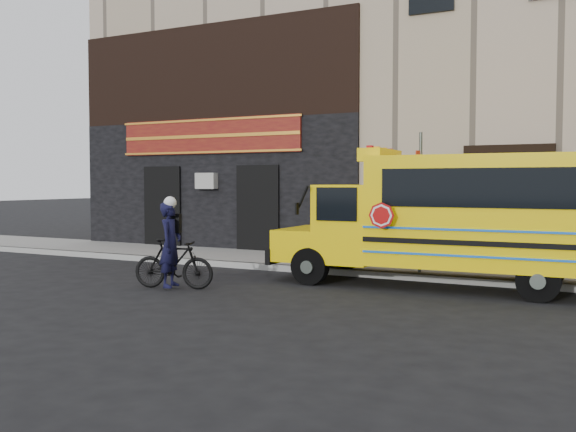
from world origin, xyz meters
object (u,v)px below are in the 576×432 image
(school_bus, at_px, (453,216))
(bicycle, at_px, (174,264))
(sign_pole, at_px, (420,199))
(cyclist, at_px, (170,247))

(school_bus, height_order, bicycle, school_bus)
(school_bus, bearing_deg, bicycle, -151.55)
(school_bus, height_order, sign_pole, sign_pole)
(sign_pole, distance_m, cyclist, 5.69)
(school_bus, distance_m, cyclist, 5.89)
(bicycle, relative_size, cyclist, 0.98)
(school_bus, bearing_deg, cyclist, -150.82)
(sign_pole, bearing_deg, bicycle, -138.36)
(school_bus, relative_size, bicycle, 4.04)
(school_bus, relative_size, cyclist, 3.96)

